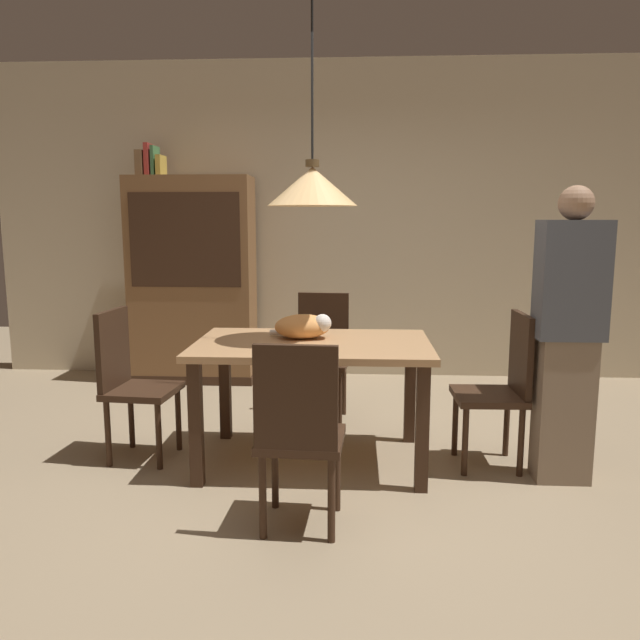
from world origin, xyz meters
The scene contains 15 objects.
ground centered at (0.00, 0.00, 0.00)m, with size 10.00×10.00×0.00m, color #998466.
back_wall centered at (0.00, 2.65, 1.45)m, with size 6.40×0.10×2.90m, color beige.
dining_table centered at (-0.05, 0.39, 0.65)m, with size 1.40×0.90×0.75m.
chair_left_side centered at (-1.18, 0.40, 0.51)m, with size 0.43×0.43×0.93m.
chair_near_front centered at (-0.06, -0.49, 0.51)m, with size 0.42×0.42×0.93m.
chair_right_side centered at (1.07, 0.39, 0.51)m, with size 0.41×0.41×0.93m.
chair_far_back centered at (-0.05, 1.27, 0.51)m, with size 0.43×0.43×0.93m.
cat_sleeping centered at (-0.11, 0.49, 0.83)m, with size 0.40×0.28×0.16m.
pendant_lamp centered at (-0.05, 0.39, 1.66)m, with size 0.52×0.52×1.30m.
hutch_bookcase centered at (-1.28, 2.32, 0.89)m, with size 1.12×0.45×1.85m.
book_brown_thick centered at (-1.70, 2.32, 1.96)m, with size 0.06×0.24×0.22m, color brown.
book_red_tall centered at (-1.63, 2.32, 1.99)m, with size 0.04×0.22×0.28m, color #B73833.
book_green_slim centered at (-1.58, 2.32, 1.98)m, with size 0.03×0.20×0.26m, color #427A4C.
book_yellow_short centered at (-1.53, 2.32, 1.94)m, with size 0.04×0.20×0.18m, color gold.
person_standing centered at (1.38, 0.20, 0.83)m, with size 0.36×0.22×1.65m.
Camera 1 is at (0.20, -3.27, 1.48)m, focal length 35.12 mm.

